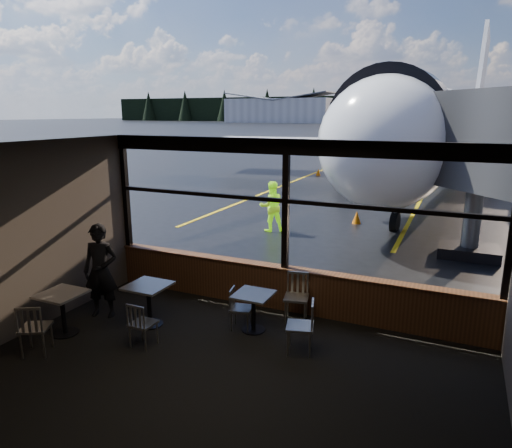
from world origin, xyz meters
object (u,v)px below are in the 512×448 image
Objects in this scene: cafe_table_near at (253,312)px; cone_wing at (318,172)px; jet_bridge at (482,166)px; chair_near_e at (300,327)px; chair_left_s at (35,328)px; chair_near_n at (296,298)px; passenger at (101,271)px; chair_near_w at (241,309)px; cone_nose at (357,217)px; ground_crew at (271,206)px; cafe_table_left at (63,314)px; airliner at (456,81)px; chair_mid_s at (143,324)px; cafe_table_mid at (149,305)px.

cone_wing is at bearing 103.54° from cafe_table_near.
jet_bridge is 7.95m from cafe_table_near.
chair_near_e is 1.00× the size of chair_left_s.
passenger is at bearing 7.88° from chair_near_n.
chair_near_w is 9.39m from cone_nose.
cafe_table_near is at bearing -119.75° from jet_bridge.
jet_bridge is at bearing -131.01° from chair_near_n.
cone_wing is at bearing -115.84° from ground_crew.
cone_nose is at bearing 56.68° from passenger.
cafe_table_left reaches higher than cone_wing.
airliner is 81.08× the size of cone_nose.
chair_near_w is 0.95× the size of chair_mid_s.
airliner is at bearing 48.58° from chair_left_s.
chair_left_s is (-1.07, -1.66, 0.06)m from cafe_table_mid.
chair_near_n reaches higher than cafe_table_left.
airliner is 24.07m from cafe_table_left.
chair_near_e is 9.83m from cone_nose.
ground_crew is (-1.04, 8.39, 0.44)m from chair_mid_s.
jet_bridge is 13.93× the size of chair_mid_s.
chair_near_e is 1.11× the size of chair_mid_s.
ground_crew is at bearing 59.17° from chair_left_s.
chair_near_e and chair_left_s have the same top height.
chair_near_w is (1.67, 0.59, -0.01)m from cafe_table_mid.
passenger is at bearing -89.36° from chair_near_w.
chair_mid_s is 1.84× the size of cone_nose.
chair_near_e is (-2.75, -7.02, -2.11)m from jet_bridge.
chair_near_e is at bearing 20.49° from chair_mid_s.
airliner is 15.82m from ground_crew.
chair_left_s reaches higher than cone_wing.
chair_near_e is at bearing -3.24° from chair_left_s.
ground_crew is (0.58, 8.61, 0.46)m from cafe_table_left.
chair_near_n reaches higher than chair_left_s.
jet_bridge is (1.21, -14.61, -3.12)m from airliner.
chair_left_s reaches higher than chair_near_w.
ground_crew is 3.44m from cone_nose.
ground_crew is at bearing 109.79° from cafe_table_near.
passenger is (-0.03, 1.63, 0.48)m from chair_left_s.
chair_near_w is at bearing 27.93° from cafe_table_left.
chair_near_w is (-4.03, -6.64, -2.17)m from jet_bridge.
ground_crew is 14.96m from cone_wing.
airliner is 3.16× the size of jet_bridge.
chair_mid_s is 1.76m from chair_left_s.
cafe_table_near is 0.24m from chair_near_w.
airliner reaches higher than cafe_table_mid.
jet_bridge is 6.84× the size of ground_crew.
airliner is 46.15× the size of chair_near_w.
passenger is at bearing -98.73° from airliner.
chair_left_s is at bearing -62.60° from chair_near_w.
cafe_table_left is 3.26m from chair_near_w.
chair_mid_s is at bearing 94.77° from chair_near_e.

